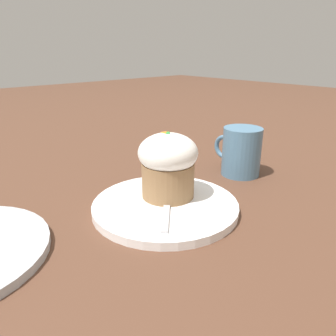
% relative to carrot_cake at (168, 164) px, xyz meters
% --- Properties ---
extents(ground_plane, '(4.00, 4.00, 0.00)m').
position_rel_carrot_cake_xyz_m(ground_plane, '(-0.02, 0.02, -0.07)').
color(ground_plane, '#513323').
extents(dessert_plate, '(0.24, 0.24, 0.01)m').
position_rel_carrot_cake_xyz_m(dessert_plate, '(-0.02, 0.02, -0.06)').
color(dessert_plate, white).
rests_on(dessert_plate, ground_plane).
extents(carrot_cake, '(0.10, 0.10, 0.11)m').
position_rel_carrot_cake_xyz_m(carrot_cake, '(0.00, 0.00, 0.00)').
color(carrot_cake, olive).
rests_on(carrot_cake, dessert_plate).
extents(spoon, '(0.11, 0.11, 0.01)m').
position_rel_carrot_cake_xyz_m(spoon, '(-0.02, 0.02, -0.05)').
color(spoon, '#B7B7BC').
rests_on(spoon, dessert_plate).
extents(coffee_cup, '(0.11, 0.08, 0.10)m').
position_rel_carrot_cake_xyz_m(coffee_cup, '(-0.00, -0.20, -0.02)').
color(coffee_cup, teal).
rests_on(coffee_cup, ground_plane).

